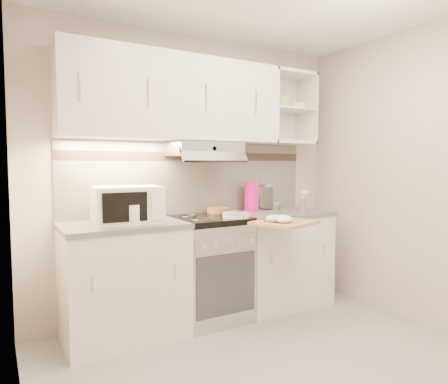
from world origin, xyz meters
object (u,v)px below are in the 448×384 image
object	(u,v)px
pink_pitcher	(252,197)
spray_bottle	(303,204)
microwave	(127,205)
electric_range	(209,268)
glass_jar	(266,197)
watering_can	(134,213)
cutting_board	(284,223)
plate_stack	(236,215)

from	to	relation	value
pink_pitcher	spray_bottle	distance (m)	0.49
microwave	electric_range	bearing A→B (deg)	3.57
pink_pitcher	spray_bottle	xyz separation A→B (m)	(0.32, -0.37, -0.05)
glass_jar	pink_pitcher	bearing A→B (deg)	-167.09
watering_can	cutting_board	xyz separation A→B (m)	(1.15, -0.34, -0.11)
microwave	pink_pitcher	size ratio (longest dim) A/B	1.89
glass_jar	spray_bottle	size ratio (longest dim) A/B	1.13
microwave	plate_stack	size ratio (longest dim) A/B	2.29
electric_range	glass_jar	xyz separation A→B (m)	(0.75, 0.20, 0.58)
watering_can	glass_jar	world-z (taller)	glass_jar
microwave	pink_pitcher	bearing A→B (deg)	10.51
plate_stack	electric_range	bearing A→B (deg)	136.46
microwave	glass_jar	world-z (taller)	microwave
glass_jar	spray_bottle	bearing A→B (deg)	-74.76
pink_pitcher	glass_jar	bearing A→B (deg)	31.07
plate_stack	spray_bottle	size ratio (longest dim) A/B	1.02
plate_stack	glass_jar	xyz separation A→B (m)	(0.58, 0.36, 0.10)
electric_range	spray_bottle	distance (m)	1.04
plate_stack	spray_bottle	bearing A→B (deg)	-4.68
glass_jar	microwave	bearing A→B (deg)	-172.29
electric_range	cutting_board	world-z (taller)	electric_range
microwave	glass_jar	xyz separation A→B (m)	(1.47, 0.20, -0.01)
glass_jar	watering_can	bearing A→B (deg)	-167.38
plate_stack	cutting_board	distance (m)	0.42
cutting_board	watering_can	bearing A→B (deg)	144.36
pink_pitcher	spray_bottle	size ratio (longest dim) A/B	1.23
glass_jar	cutting_board	bearing A→B (deg)	-114.45
watering_can	microwave	bearing A→B (deg)	91.23
electric_range	cutting_board	distance (m)	0.77
cutting_board	microwave	bearing A→B (deg)	138.92
pink_pitcher	cutting_board	bearing A→B (deg)	-80.34
glass_jar	spray_bottle	xyz separation A→B (m)	(0.11, -0.42, -0.04)
glass_jar	cutting_board	size ratio (longest dim) A/B	0.55
spray_bottle	cutting_board	bearing A→B (deg)	-163.29
watering_can	plate_stack	bearing A→B (deg)	-6.38
plate_stack	pink_pitcher	distance (m)	0.50
electric_range	pink_pitcher	xyz separation A→B (m)	(0.54, 0.15, 0.59)
microwave	pink_pitcher	world-z (taller)	microwave
pink_pitcher	spray_bottle	world-z (taller)	pink_pitcher
watering_can	glass_jar	distance (m)	1.49
pink_pitcher	cutting_board	world-z (taller)	pink_pitcher
plate_stack	cutting_board	size ratio (longest dim) A/B	0.50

